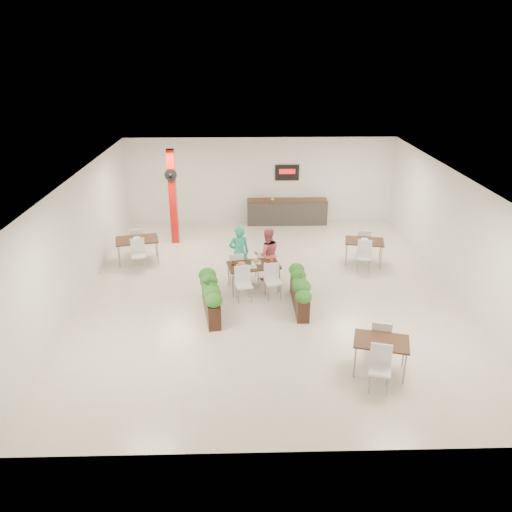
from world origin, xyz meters
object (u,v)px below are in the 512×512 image
Objects in this scene: red_column at (173,196)px; planter_left at (211,295)px; service_counter at (287,211)px; diner_man at (239,253)px; diner_woman at (267,254)px; side_table_a at (137,243)px; main_table at (253,268)px; planter_right at (300,289)px; side_table_b at (364,244)px; side_table_c at (381,346)px.

red_column reaches higher than planter_left.
service_counter is at bearing 70.12° from planter_left.
diner_woman is at bearing 168.89° from diner_man.
side_table_a is at bearing -144.47° from service_counter.
diner_woman reaches higher than main_table.
main_table is at bearing 138.82° from planter_right.
side_table_b is at bearing 33.71° from planter_left.
diner_man is at bearing -109.91° from service_counter.
service_counter is 1.59× the size of planter_right.
diner_man is at bearing -54.18° from red_column.
diner_woman is at bearing -45.50° from red_column.
planter_left is at bearing -130.09° from main_table.
red_column is 1.67× the size of planter_left.
diner_man is at bearing 132.89° from planter_right.
service_counter is 5.25m from diner_man.
planter_right is at bearing -41.18° from main_table.
main_table is 1.56m from planter_right.
side_table_c is (-0.94, -5.62, -0.01)m from side_table_b.
side_table_c is (5.12, -7.61, -1.03)m from red_column.
planter_left is (-1.10, -1.30, -0.13)m from main_table.
side_table_b is at bearing -175.48° from diner_man.
side_table_b is (2.29, 2.75, 0.13)m from planter_right.
main_table is 4.11m from side_table_a.
planter_left is 1.02× the size of planter_right.
diner_man is at bearing 120.80° from main_table.
service_counter is 4.37m from side_table_b.
red_column is at bearing 106.67° from planter_left.
planter_left is 1.15× the size of side_table_a.
red_column is at bearing 139.15° from side_table_c.
diner_man is (-0.39, 0.66, 0.18)m from main_table.
red_column is 5.37m from planter_left.
red_column is at bearing 173.81° from side_table_b.
side_table_a and side_table_b have the same top height.
diner_man is 0.98× the size of side_table_a.
red_column reaches higher than diner_woman.
side_table_a is (-2.46, 3.35, 0.13)m from planter_left.
diner_woman is (-0.99, -4.93, 0.29)m from service_counter.
diner_man is 2.11m from planter_left.
service_counter is 1.64× the size of main_table.
service_counter reaches higher than diner_woman.
red_column is at bearing -155.00° from service_counter.
diner_woman reaches higher than planter_left.
planter_right is 1.13× the size of side_table_c.
main_table is at bearing 138.11° from side_table_c.
service_counter is 1.92× the size of diner_woman.
red_column is 1.75× the size of main_table.
planter_right is at bearing -51.51° from red_column.
planter_left reaches higher than side_table_b.
main_table is 0.95× the size of planter_left.
diner_woman is (0.80, 0.00, -0.04)m from diner_man.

